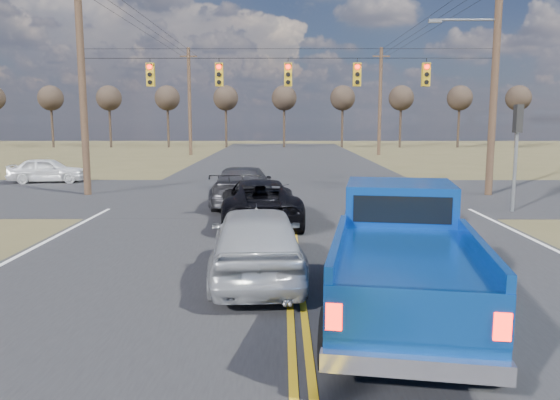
{
  "coord_description": "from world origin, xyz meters",
  "views": [
    {
      "loc": [
        -0.27,
        -6.27,
        3.38
      ],
      "look_at": [
        -0.31,
        6.4,
        1.5
      ],
      "focal_mm": 35.0,
      "sensor_mm": 36.0,
      "label": 1
    }
  ],
  "objects_px": {
    "pickup_truck": "(402,258)",
    "silver_suv": "(257,242)",
    "black_suv": "(260,201)",
    "white_car_queue": "(415,204)",
    "dgrey_car_queue": "(243,186)",
    "cross_car_west": "(47,170)"
  },
  "relations": [
    {
      "from": "pickup_truck",
      "to": "silver_suv",
      "type": "relative_size",
      "value": 1.28
    },
    {
      "from": "silver_suv",
      "to": "black_suv",
      "type": "bearing_deg",
      "value": -91.94
    },
    {
      "from": "black_suv",
      "to": "pickup_truck",
      "type": "bearing_deg",
      "value": 102.34
    },
    {
      "from": "white_car_queue",
      "to": "dgrey_car_queue",
      "type": "relative_size",
      "value": 0.72
    },
    {
      "from": "black_suv",
      "to": "white_car_queue",
      "type": "xyz_separation_m",
      "value": [
        5.08,
        -0.01,
        -0.1
      ]
    },
    {
      "from": "silver_suv",
      "to": "dgrey_car_queue",
      "type": "xyz_separation_m",
      "value": [
        -0.99,
        10.02,
        -0.04
      ]
    },
    {
      "from": "silver_suv",
      "to": "white_car_queue",
      "type": "relative_size",
      "value": 1.24
    },
    {
      "from": "white_car_queue",
      "to": "dgrey_car_queue",
      "type": "distance_m",
      "value": 6.94
    },
    {
      "from": "pickup_truck",
      "to": "cross_car_west",
      "type": "bearing_deg",
      "value": 135.31
    },
    {
      "from": "pickup_truck",
      "to": "cross_car_west",
      "type": "xyz_separation_m",
      "value": [
        -14.62,
        20.18,
        -0.39
      ]
    },
    {
      "from": "dgrey_car_queue",
      "to": "black_suv",
      "type": "bearing_deg",
      "value": 103.88
    },
    {
      "from": "white_car_queue",
      "to": "dgrey_car_queue",
      "type": "height_order",
      "value": "dgrey_car_queue"
    },
    {
      "from": "black_suv",
      "to": "white_car_queue",
      "type": "relative_size",
      "value": 1.36
    },
    {
      "from": "silver_suv",
      "to": "white_car_queue",
      "type": "bearing_deg",
      "value": -131.42
    },
    {
      "from": "silver_suv",
      "to": "black_suv",
      "type": "relative_size",
      "value": 0.91
    },
    {
      "from": "pickup_truck",
      "to": "dgrey_car_queue",
      "type": "distance_m",
      "value": 12.81
    },
    {
      "from": "dgrey_car_queue",
      "to": "white_car_queue",
      "type": "bearing_deg",
      "value": 149.5
    },
    {
      "from": "silver_suv",
      "to": "dgrey_car_queue",
      "type": "height_order",
      "value": "silver_suv"
    },
    {
      "from": "white_car_queue",
      "to": "cross_car_west",
      "type": "relative_size",
      "value": 0.97
    },
    {
      "from": "silver_suv",
      "to": "black_suv",
      "type": "distance_m",
      "value": 6.33
    },
    {
      "from": "black_suv",
      "to": "white_car_queue",
      "type": "height_order",
      "value": "black_suv"
    },
    {
      "from": "pickup_truck",
      "to": "silver_suv",
      "type": "distance_m",
      "value": 3.44
    }
  ]
}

